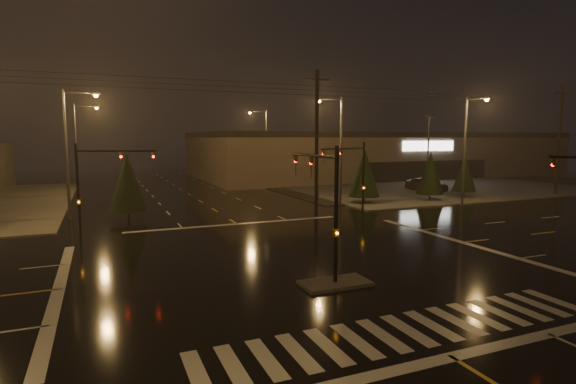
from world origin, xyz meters
The scene contains 23 objects.
ground centered at (0.00, 0.00, 0.00)m, with size 140.00×140.00×0.00m, color black.
sidewalk_ne centered at (30.00, 30.00, 0.06)m, with size 36.00×36.00×0.12m, color #45423D.
median_island centered at (0.00, -4.00, 0.07)m, with size 3.00×1.60×0.15m, color #45423D.
crosswalk centered at (0.00, -9.00, 0.01)m, with size 15.00×2.60×0.01m, color beige.
stop_bar_near centered at (0.00, -11.00, 0.01)m, with size 16.00×0.50×0.01m, color beige.
stop_bar_far centered at (0.00, 11.00, 0.01)m, with size 16.00×0.50×0.01m, color beige.
parking_lot centered at (35.00, 28.00, 0.04)m, with size 50.00×24.00×0.08m, color black.
retail_building centered at (35.00, 45.99, 3.84)m, with size 60.20×28.30×7.20m.
signal_mast_median centered at (0.00, -3.07, 3.75)m, with size 0.25×4.59×6.00m.
signal_mast_ne centered at (9.50, 10.14, 3.79)m, with size 4.84×1.86×6.00m.
signal_mast_nw centered at (-9.50, 10.14, 3.79)m, with size 4.84×1.86×6.00m.
streetlight_1 centered at (-11.18, 18.00, 5.80)m, with size 2.77×0.32×10.00m.
streetlight_2 centered at (-11.18, 34.00, 5.80)m, with size 2.77×0.32×10.00m.
streetlight_3 centered at (11.18, 16.00, 5.80)m, with size 2.77×0.32×10.00m.
streetlight_4 centered at (11.18, 36.00, 5.80)m, with size 2.77×0.32×10.00m.
streetlight_6 centered at (22.00, 11.18, 5.80)m, with size 0.32×2.77×10.00m.
utility_pole_1 centered at (8.00, 14.00, 6.13)m, with size 2.20×0.32×12.00m.
utility_pole_2 centered at (38.00, 14.00, 6.13)m, with size 2.20×0.32×12.00m.
conifer_0 centered at (14.32, 16.34, 3.01)m, with size 2.96×2.96×5.32m.
conifer_1 centered at (21.55, 15.50, 2.82)m, with size 2.72×2.72×4.95m.
conifer_2 centered at (26.56, 16.03, 2.63)m, with size 2.47×2.47×4.56m.
conifer_3 centered at (-7.27, 15.90, 2.95)m, with size 2.88×2.88×5.20m.
car_parked centered at (26.57, 21.97, 0.86)m, with size 2.03×5.05×1.72m, color black.
Camera 1 is at (-9.16, -20.53, 6.31)m, focal length 28.00 mm.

